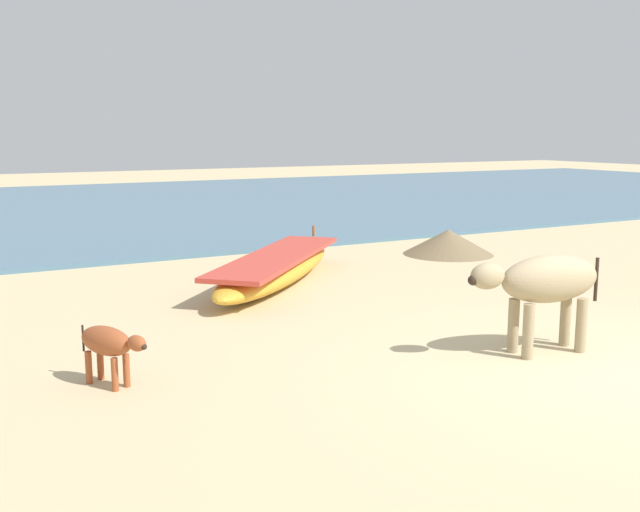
% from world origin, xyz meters
% --- Properties ---
extents(ground, '(80.00, 80.00, 0.00)m').
position_xyz_m(ground, '(0.00, 0.00, 0.00)').
color(ground, '#CCB789').
extents(sea_water, '(60.00, 20.00, 0.08)m').
position_xyz_m(sea_water, '(0.00, 18.45, 0.04)').
color(sea_water, slate).
rests_on(sea_water, ground).
extents(fishing_boat_0, '(3.95, 4.03, 0.66)m').
position_xyz_m(fishing_boat_0, '(-1.08, 5.61, 0.25)').
color(fishing_boat_0, gold).
rests_on(fishing_boat_0, ground).
extents(cow_adult_dun, '(1.67, 0.64, 1.09)m').
position_xyz_m(cow_adult_dun, '(-0.12, 0.86, 0.78)').
color(cow_adult_dun, tan).
rests_on(cow_adult_dun, ground).
extents(calf_near_rust, '(0.56, 0.84, 0.58)m').
position_xyz_m(calf_near_rust, '(-4.53, 2.08, 0.42)').
color(calf_near_rust, '#9E4C28').
rests_on(calf_near_rust, ground).
extents(debris_pile_0, '(2.13, 2.13, 0.49)m').
position_xyz_m(debris_pile_0, '(3.07, 6.48, 0.25)').
color(debris_pile_0, '#7A6647').
rests_on(debris_pile_0, ground).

